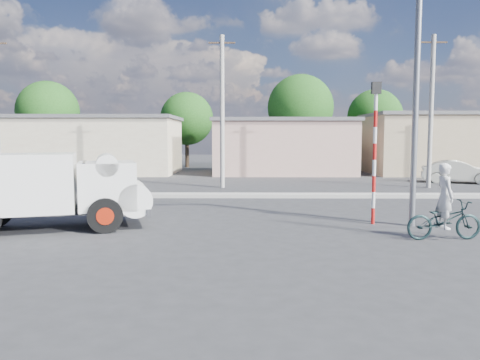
{
  "coord_description": "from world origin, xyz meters",
  "views": [
    {
      "loc": [
        -0.77,
        -12.9,
        2.69
      ],
      "look_at": [
        -0.94,
        2.26,
        1.3
      ],
      "focal_mm": 35.0,
      "sensor_mm": 36.0,
      "label": 1
    }
  ],
  "objects_px": {
    "truck": "(54,187)",
    "car_cream": "(458,172)",
    "bicycle": "(444,220)",
    "streetlight": "(412,60)",
    "traffic_pole": "(375,140)",
    "cyclist": "(444,207)"
  },
  "relations": [
    {
      "from": "traffic_pole",
      "to": "streetlight",
      "type": "relative_size",
      "value": 0.48
    },
    {
      "from": "bicycle",
      "to": "traffic_pole",
      "type": "bearing_deg",
      "value": 24.68
    },
    {
      "from": "bicycle",
      "to": "truck",
      "type": "bearing_deg",
      "value": 78.6
    },
    {
      "from": "truck",
      "to": "car_cream",
      "type": "relative_size",
      "value": 1.42
    },
    {
      "from": "truck",
      "to": "streetlight",
      "type": "relative_size",
      "value": 0.63
    },
    {
      "from": "streetlight",
      "to": "bicycle",
      "type": "bearing_deg",
      "value": -80.77
    },
    {
      "from": "truck",
      "to": "car_cream",
      "type": "xyz_separation_m",
      "value": [
        18.11,
        14.21,
        -0.57
      ]
    },
    {
      "from": "bicycle",
      "to": "car_cream",
      "type": "relative_size",
      "value": 0.49
    },
    {
      "from": "traffic_pole",
      "to": "car_cream",
      "type": "bearing_deg",
      "value": 57.07
    },
    {
      "from": "cyclist",
      "to": "streetlight",
      "type": "height_order",
      "value": "streetlight"
    },
    {
      "from": "bicycle",
      "to": "car_cream",
      "type": "distance_m",
      "value": 17.12
    },
    {
      "from": "traffic_pole",
      "to": "truck",
      "type": "bearing_deg",
      "value": -174.27
    },
    {
      "from": "car_cream",
      "to": "streetlight",
      "type": "distance_m",
      "value": 16.14
    },
    {
      "from": "truck",
      "to": "traffic_pole",
      "type": "bearing_deg",
      "value": -11.56
    },
    {
      "from": "traffic_pole",
      "to": "streetlight",
      "type": "bearing_deg",
      "value": -17.73
    },
    {
      "from": "truck",
      "to": "streetlight",
      "type": "distance_m",
      "value": 11.13
    },
    {
      "from": "truck",
      "to": "traffic_pole",
      "type": "height_order",
      "value": "traffic_pole"
    },
    {
      "from": "truck",
      "to": "cyclist",
      "type": "distance_m",
      "value": 10.86
    },
    {
      "from": "car_cream",
      "to": "traffic_pole",
      "type": "distance_m",
      "value": 15.9
    },
    {
      "from": "bicycle",
      "to": "cyclist",
      "type": "distance_m",
      "value": 0.34
    },
    {
      "from": "car_cream",
      "to": "truck",
      "type": "bearing_deg",
      "value": 147.14
    },
    {
      "from": "bicycle",
      "to": "streetlight",
      "type": "xyz_separation_m",
      "value": [
        -0.31,
        1.92,
        4.44
      ]
    }
  ]
}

